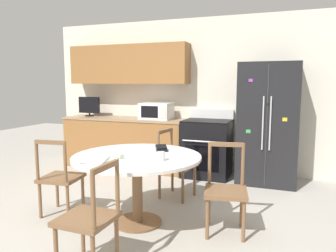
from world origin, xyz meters
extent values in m
plane|color=#B2ADA3|center=(0.00, 0.00, 0.00)|extent=(14.00, 14.00, 0.00)
cube|color=silver|center=(0.00, 2.65, 1.30)|extent=(5.20, 0.10, 2.60)
cube|color=#936033|center=(-1.09, 2.43, 1.84)|extent=(2.22, 0.34, 0.68)
cube|color=#936033|center=(-1.09, 2.29, 0.43)|extent=(2.22, 0.62, 0.86)
cube|color=#997A5B|center=(-1.09, 2.29, 0.88)|extent=(2.24, 0.64, 0.03)
cube|color=black|center=(1.35, 2.24, 0.91)|extent=(0.87, 0.68, 1.81)
cube|color=#333333|center=(1.35, 1.90, 0.91)|extent=(0.01, 0.01, 1.74)
cylinder|color=silver|center=(1.30, 1.88, 0.95)|extent=(0.02, 0.02, 0.76)
cylinder|color=silver|center=(1.40, 1.88, 0.95)|extent=(0.02, 0.02, 0.76)
cube|color=#3FB259|center=(1.10, 1.89, 0.82)|extent=(0.06, 0.02, 0.05)
cube|color=purple|center=(1.11, 1.89, 1.55)|extent=(0.06, 0.02, 0.05)
cube|color=black|center=(1.36, 1.89, 1.22)|extent=(0.04, 0.01, 0.03)
cube|color=yellow|center=(1.59, 1.89, 1.02)|extent=(0.06, 0.02, 0.05)
cube|color=black|center=(0.41, 2.26, 0.45)|extent=(0.74, 0.64, 0.90)
cube|color=black|center=(0.41, 1.94, 0.36)|extent=(0.53, 0.01, 0.40)
cylinder|color=silver|center=(0.41, 1.91, 0.63)|extent=(0.61, 0.02, 0.02)
cube|color=black|center=(0.41, 2.26, 0.91)|extent=(0.74, 0.64, 0.02)
cube|color=white|center=(0.41, 2.55, 1.00)|extent=(0.74, 0.06, 0.16)
cube|color=white|center=(-0.49, 2.28, 1.04)|extent=(0.52, 0.37, 0.28)
cube|color=black|center=(-0.54, 2.09, 1.04)|extent=(0.30, 0.01, 0.19)
cube|color=silver|center=(-0.30, 2.09, 1.04)|extent=(0.10, 0.01, 0.20)
cylinder|color=black|center=(-1.85, 2.30, 0.91)|extent=(0.16, 0.16, 0.02)
cylinder|color=black|center=(-1.85, 2.30, 0.94)|extent=(0.03, 0.03, 0.04)
cube|color=black|center=(-1.85, 2.30, 1.11)|extent=(0.43, 0.05, 0.30)
cylinder|color=white|center=(0.15, 0.20, 0.74)|extent=(1.37, 1.37, 0.03)
cylinder|color=brown|center=(0.15, 0.20, 0.37)|extent=(0.11, 0.11, 0.70)
cylinder|color=brown|center=(0.15, 0.20, 0.01)|extent=(0.52, 0.52, 0.03)
cube|color=brown|center=(1.08, 0.30, 0.43)|extent=(0.49, 0.49, 0.04)
cylinder|color=brown|center=(1.28, 0.17, 0.21)|extent=(0.04, 0.04, 0.41)
cylinder|color=brown|center=(0.94, 0.10, 0.21)|extent=(0.04, 0.04, 0.41)
cylinder|color=brown|center=(1.22, 0.51, 0.21)|extent=(0.04, 0.04, 0.41)
cylinder|color=brown|center=(0.88, 0.44, 0.21)|extent=(0.04, 0.04, 0.41)
cylinder|color=brown|center=(1.21, 0.52, 0.68)|extent=(0.04, 0.04, 0.45)
cylinder|color=brown|center=(0.88, 0.46, 0.68)|extent=(0.04, 0.04, 0.45)
cube|color=brown|center=(1.04, 0.49, 0.88)|extent=(0.34, 0.10, 0.04)
cube|color=brown|center=(0.15, -0.74, 0.43)|extent=(0.43, 0.43, 0.04)
cylinder|color=brown|center=(-0.03, -0.91, 0.21)|extent=(0.04, 0.04, 0.41)
cylinder|color=brown|center=(-0.02, -0.56, 0.21)|extent=(0.04, 0.04, 0.41)
cylinder|color=brown|center=(0.32, -0.57, 0.21)|extent=(0.04, 0.04, 0.41)
cylinder|color=brown|center=(0.33, -0.92, 0.68)|extent=(0.04, 0.04, 0.45)
cylinder|color=brown|center=(0.34, -0.57, 0.68)|extent=(0.04, 0.04, 0.45)
cube|color=brown|center=(0.34, -0.74, 0.88)|extent=(0.04, 0.35, 0.04)
cube|color=brown|center=(0.28, 1.13, 0.43)|extent=(0.48, 0.48, 0.04)
cylinder|color=brown|center=(0.48, 1.27, 0.21)|extent=(0.04, 0.04, 0.41)
cylinder|color=brown|center=(0.43, 0.93, 0.21)|extent=(0.04, 0.04, 0.41)
cylinder|color=brown|center=(0.14, 1.33, 0.21)|extent=(0.04, 0.04, 0.41)
cylinder|color=brown|center=(0.09, 0.99, 0.21)|extent=(0.04, 0.04, 0.41)
cylinder|color=brown|center=(0.13, 1.33, 0.68)|extent=(0.04, 0.04, 0.45)
cylinder|color=brown|center=(0.07, 0.99, 0.68)|extent=(0.04, 0.04, 0.45)
cube|color=brown|center=(0.10, 1.16, 0.88)|extent=(0.09, 0.35, 0.04)
cube|color=brown|center=(-0.79, 0.13, 0.43)|extent=(0.47, 0.47, 0.04)
cylinder|color=brown|center=(-0.98, 0.28, 0.21)|extent=(0.04, 0.04, 0.41)
cylinder|color=brown|center=(-0.64, 0.32, 0.21)|extent=(0.04, 0.04, 0.41)
cylinder|color=brown|center=(-0.94, -0.06, 0.21)|extent=(0.04, 0.04, 0.41)
cylinder|color=brown|center=(-0.60, -0.02, 0.21)|extent=(0.04, 0.04, 0.41)
cylinder|color=brown|center=(-0.94, -0.08, 0.68)|extent=(0.04, 0.04, 0.45)
cylinder|color=brown|center=(-0.59, -0.04, 0.68)|extent=(0.04, 0.04, 0.45)
cube|color=brown|center=(-0.76, -0.06, 0.88)|extent=(0.35, 0.08, 0.04)
cylinder|color=silver|center=(0.47, 0.08, 0.80)|extent=(0.08, 0.08, 0.09)
cylinder|color=#4C8C59|center=(0.47, 0.08, 0.78)|extent=(0.07, 0.07, 0.05)
cylinder|color=beige|center=(0.01, 0.03, 0.78)|extent=(0.16, 0.12, 0.05)
cube|color=black|center=(0.32, 0.49, 0.77)|extent=(0.15, 0.15, 0.03)
cube|color=black|center=(0.30, 0.51, 0.79)|extent=(0.15, 0.15, 0.06)
cube|color=white|center=(-0.12, -0.18, 0.76)|extent=(0.26, 0.33, 0.01)
cube|color=beige|center=(-0.12, -0.18, 0.76)|extent=(0.28, 0.34, 0.01)
cube|color=silver|center=(-0.12, -0.18, 0.77)|extent=(0.30, 0.35, 0.01)
camera|label=1|loc=(1.65, -2.87, 1.52)|focal=35.00mm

